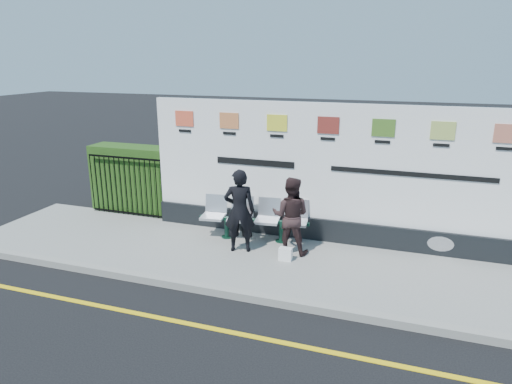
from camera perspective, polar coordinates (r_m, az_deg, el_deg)
ground at (r=7.20m, az=-1.64°, el=-17.42°), size 80.00×80.00×0.00m
pavement at (r=9.25m, az=3.81°, el=-8.85°), size 14.00×3.00×0.12m
kerb at (r=7.97m, az=0.92°, el=-13.20°), size 14.00×0.18×0.14m
yellow_line at (r=7.20m, az=-1.64°, el=-17.39°), size 14.00×0.10×0.01m
billboard at (r=9.92m, az=8.78°, el=1.14°), size 8.00×0.30×3.00m
hedge at (r=12.32m, az=-14.80°, el=1.64°), size 2.35×0.70×1.70m
railing at (r=11.98m, az=-15.94°, el=0.74°), size 2.05×0.06×1.54m
bench at (r=10.11m, az=-0.30°, el=-4.61°), size 2.41×0.89×0.50m
woman_left at (r=9.35m, az=-2.07°, el=-2.35°), size 0.73×0.59×1.75m
woman_right at (r=9.30m, az=4.34°, el=-2.96°), size 0.82×0.66×1.61m
handbag_brown at (r=10.05m, az=-2.02°, el=-2.55°), size 0.31×0.18×0.22m
carrier_bag_white at (r=9.19m, az=3.72°, el=-7.75°), size 0.26×0.16×0.26m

